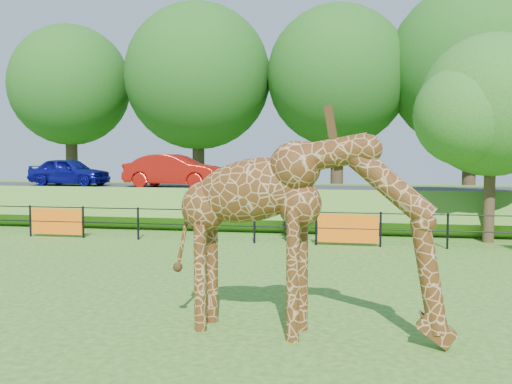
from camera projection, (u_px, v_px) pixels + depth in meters
ground at (174, 310)px, 10.66m from camera, size 90.00×90.00×0.00m
giraffe at (306, 235)px, 9.05m from camera, size 4.64×1.41×3.26m
perimeter_fence at (254, 226)px, 18.47m from camera, size 28.07×0.10×1.10m
embankment at (286, 203)px, 25.81m from camera, size 40.00×9.00×1.30m
road at (281, 190)px, 24.29m from camera, size 40.00×5.00×0.12m
car_blue at (69, 172)px, 26.14m from camera, size 3.86×1.85×1.27m
car_red at (175, 171)px, 24.71m from camera, size 4.52×2.02×1.44m
visitor at (290, 217)px, 18.93m from camera, size 0.68×0.57×1.58m
tree_east at (495, 111)px, 18.40m from camera, size 5.40×4.71×6.76m
bg_tree_line at (336, 75)px, 31.38m from camera, size 37.30×8.80×11.82m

